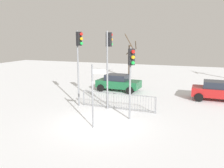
{
  "coord_description": "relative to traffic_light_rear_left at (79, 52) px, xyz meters",
  "views": [
    {
      "loc": [
        4.9,
        -11.49,
        4.67
      ],
      "look_at": [
        -0.76,
        3.93,
        1.47
      ],
      "focal_mm": 38.26,
      "sensor_mm": 36.0,
      "label": 1
    }
  ],
  "objects": [
    {
      "name": "bare_tree_centre",
      "position": [
        -0.11,
        12.78,
        -1.59
      ],
      "size": [
        1.42,
        1.42,
        5.13
      ],
      "color": "#473828",
      "rests_on": "ground"
    },
    {
      "name": "ground_plane",
      "position": [
        2.68,
        -2.76,
        -3.76
      ],
      "size": [
        60.0,
        60.0,
        0.0
      ],
      "primitive_type": "plane",
      "color": "white"
    },
    {
      "name": "car_green_mid",
      "position": [
        0.92,
        5.49,
        -2.99
      ],
      "size": [
        3.88,
        2.08,
        1.47
      ],
      "rotation": [
        0.0,
        0.0,
        -0.05
      ],
      "color": "#195933",
      "rests_on": "ground"
    },
    {
      "name": "car_red_near",
      "position": [
        9.04,
        4.9,
        -2.99
      ],
      "size": [
        3.83,
        1.98,
        1.47
      ],
      "rotation": [
        0.0,
        0.0,
        -0.02
      ],
      "color": "maroon",
      "rests_on": "ground"
    },
    {
      "name": "traffic_light_rear_left",
      "position": [
        0.0,
        0.0,
        0.0
      ],
      "size": [
        0.54,
        0.38,
        5.15
      ],
      "rotation": [
        0.0,
        0.0,
        4.34
      ],
      "color": "slate",
      "rests_on": "ground"
    },
    {
      "name": "direction_sign_post",
      "position": [
        2.57,
        -3.35,
        -1.89
      ],
      "size": [
        0.79,
        0.13,
        3.34
      ],
      "rotation": [
        0.0,
        0.0,
        0.09
      ],
      "color": "slate",
      "rests_on": "ground"
    },
    {
      "name": "traffic_light_mid_right",
      "position": [
        2.03,
        0.22,
        -0.03
      ],
      "size": [
        0.37,
        0.55,
        5.11
      ],
      "rotation": [
        0.0,
        0.0,
        5.98
      ],
      "color": "slate",
      "rests_on": "ground"
    },
    {
      "name": "traffic_light_foreground_right",
      "position": [
        4.05,
        -1.54,
        -0.69
      ],
      "size": [
        0.44,
        0.49,
        4.18
      ],
      "rotation": [
        0.0,
        0.0,
        3.77
      ],
      "color": "slate",
      "rests_on": "ground"
    },
    {
      "name": "pedestrian_guard_railing",
      "position": [
        2.68,
        0.19,
        -3.21
      ],
      "size": [
        5.14,
        0.19,
        1.07
      ],
      "rotation": [
        0.0,
        0.0,
        -0.03
      ],
      "color": "slate",
      "rests_on": "ground"
    }
  ]
}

